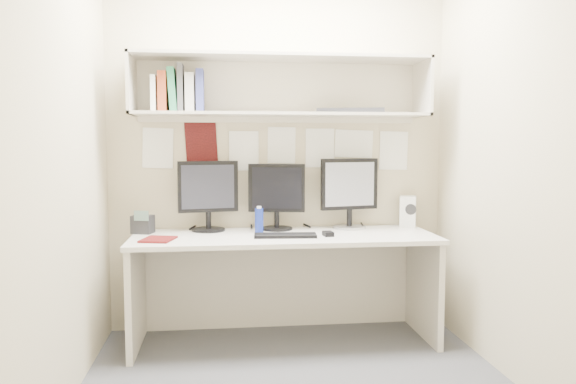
{
  "coord_description": "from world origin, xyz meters",
  "views": [
    {
      "loc": [
        -0.41,
        -3.02,
        1.34
      ],
      "look_at": [
        -0.01,
        0.35,
        1.04
      ],
      "focal_mm": 35.0,
      "sensor_mm": 36.0,
      "label": 1
    }
  ],
  "objects": [
    {
      "name": "blue_bottle",
      "position": [
        -0.16,
        0.75,
        0.82
      ],
      "size": [
        0.06,
        0.06,
        0.18
      ],
      "color": "navy",
      "rests_on": "desk"
    },
    {
      "name": "monitor_left",
      "position": [
        -0.5,
        0.87,
        0.99
      ],
      "size": [
        0.41,
        0.23,
        0.48
      ],
      "rotation": [
        0.0,
        0.0,
        0.18
      ],
      "color": "black",
      "rests_on": "desk"
    },
    {
      "name": "monitor_center",
      "position": [
        -0.03,
        0.87,
        0.98
      ],
      "size": [
        0.39,
        0.22,
        0.46
      ],
      "rotation": [
        0.0,
        0.0,
        -0.2
      ],
      "color": "black",
      "rests_on": "desk"
    },
    {
      "name": "wall_left",
      "position": [
        -1.2,
        0.0,
        1.3
      ],
      "size": [
        0.02,
        2.0,
        2.6
      ],
      "primitive_type": "cube",
      "color": "#BDB191",
      "rests_on": "ground"
    },
    {
      "name": "wall_front",
      "position": [
        0.0,
        -1.0,
        1.3
      ],
      "size": [
        2.4,
        0.02,
        2.6
      ],
      "primitive_type": "cube",
      "color": "#BDB191",
      "rests_on": "ground"
    },
    {
      "name": "mouse",
      "position": [
        0.28,
        0.55,
        0.74
      ],
      "size": [
        0.07,
        0.1,
        0.03
      ],
      "primitive_type": "cube",
      "rotation": [
        0.0,
        0.0,
        0.08
      ],
      "color": "black",
      "rests_on": "desk"
    },
    {
      "name": "speaker",
      "position": [
        0.93,
        0.88,
        0.84
      ],
      "size": [
        0.15,
        0.15,
        0.22
      ],
      "rotation": [
        0.0,
        0.0,
        -0.38
      ],
      "color": "silver",
      "rests_on": "desk"
    },
    {
      "name": "book_stack",
      "position": [
        -0.69,
        0.82,
        1.68
      ],
      "size": [
        0.34,
        0.19,
        0.32
      ],
      "color": "white",
      "rests_on": "overhead_hutch"
    },
    {
      "name": "wall_back",
      "position": [
        0.0,
        1.0,
        1.3
      ],
      "size": [
        2.4,
        0.02,
        2.6
      ],
      "primitive_type": "cube",
      "color": "#BDB191",
      "rests_on": "ground"
    },
    {
      "name": "wall_right",
      "position": [
        1.2,
        0.0,
        1.3
      ],
      "size": [
        0.02,
        2.0,
        2.6
      ],
      "primitive_type": "cube",
      "color": "#BDB191",
      "rests_on": "ground"
    },
    {
      "name": "pinned_papers",
      "position": [
        0.0,
        0.99,
        1.25
      ],
      "size": [
        1.92,
        0.01,
        0.48
      ],
      "primitive_type": null,
      "color": "white",
      "rests_on": "wall_back"
    },
    {
      "name": "hutch_tray",
      "position": [
        0.48,
        0.79,
        1.56
      ],
      "size": [
        0.49,
        0.29,
        0.03
      ],
      "primitive_type": "cube",
      "rotation": [
        0.0,
        0.0,
        -0.28
      ],
      "color": "black",
      "rests_on": "overhead_hutch"
    },
    {
      "name": "maroon_notebook",
      "position": [
        -0.81,
        0.52,
        0.74
      ],
      "size": [
        0.23,
        0.26,
        0.01
      ],
      "primitive_type": "cube",
      "rotation": [
        0.0,
        0.0,
        -0.24
      ],
      "color": "#500D0E",
      "rests_on": "desk"
    },
    {
      "name": "keyboard",
      "position": [
        -0.0,
        0.55,
        0.74
      ],
      "size": [
        0.41,
        0.17,
        0.02
      ],
      "primitive_type": "cube",
      "rotation": [
        0.0,
        0.0,
        -0.07
      ],
      "color": "black",
      "rests_on": "desk"
    },
    {
      "name": "overhead_hutch",
      "position": [
        0.0,
        0.86,
        1.72
      ],
      "size": [
        2.0,
        0.38,
        0.4
      ],
      "color": "beige",
      "rests_on": "wall_back"
    },
    {
      "name": "monitor_right",
      "position": [
        0.49,
        0.87,
        1.0
      ],
      "size": [
        0.42,
        0.23,
        0.5
      ],
      "rotation": [
        0.0,
        0.0,
        0.2
      ],
      "color": "#A5A5AA",
      "rests_on": "desk"
    },
    {
      "name": "desk_phone",
      "position": [
        -0.94,
        0.81,
        0.79
      ],
      "size": [
        0.16,
        0.15,
        0.16
      ],
      "rotation": [
        0.0,
        0.0,
        -0.27
      ],
      "color": "black",
      "rests_on": "desk"
    },
    {
      "name": "desk",
      "position": [
        0.0,
        0.65,
        0.37
      ],
      "size": [
        2.0,
        0.7,
        0.73
      ],
      "color": "beige",
      "rests_on": "floor"
    },
    {
      "name": "floor",
      "position": [
        0.0,
        0.0,
        0.0
      ],
      "size": [
        2.4,
        2.0,
        0.01
      ],
      "primitive_type": "cube",
      "color": "#424247",
      "rests_on": "ground"
    }
  ]
}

